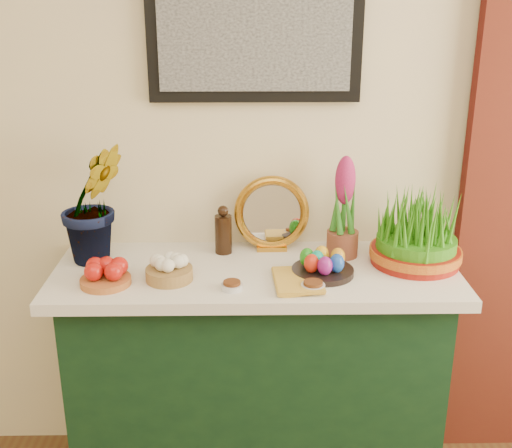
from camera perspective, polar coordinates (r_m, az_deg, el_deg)
The scene contains 14 objects.
room at distance 0.19m, azimuth 15.34°, elevation -9.66°, with size 4.50×4.54×2.72m.
sideboard at distance 2.47m, azimuth -0.02°, elevation -13.83°, with size 1.30×0.45×0.85m, color black.
tablecloth at distance 2.25m, azimuth -0.02°, elevation -4.36°, with size 1.40×0.55×0.04m, color silver.
hyacinth_green at distance 2.28m, azimuth -14.36°, elevation 3.44°, with size 0.28×0.24×0.56m, color #307E22.
apple_bowl at distance 2.16m, azimuth -13.26°, elevation -4.39°, with size 0.18×0.18×0.08m.
garlic_basket at distance 2.15m, azimuth -7.73°, elevation -4.05°, with size 0.16×0.16×0.09m.
vinegar_cruet at distance 2.34m, azimuth -2.92°, elevation -0.72°, with size 0.06×0.06×0.18m.
mirror at distance 2.36m, azimuth 1.40°, elevation 0.88°, with size 0.28×0.08×0.28m.
book at distance 2.11m, azimuth 1.63°, elevation -5.06°, with size 0.14×0.21×0.03m, color gold.
spice_dish_left at distance 2.08m, azimuth -2.15°, elevation -5.50°, with size 0.07×0.07×0.03m.
spice_dish_right at distance 2.08m, azimuth 5.09°, elevation -5.54°, with size 0.08×0.08×0.03m.
egg_plate at distance 2.19m, azimuth 5.93°, elevation -3.66°, with size 0.23×0.23×0.09m.
hyacinth_pink at distance 2.31m, azimuth 7.81°, elevation 1.07°, with size 0.11×0.11×0.37m.
wheatgrass_sabzeh at distance 2.31m, azimuth 14.12°, elevation -0.74°, with size 0.32×0.32×0.26m.
Camera 1 is at (0.01, -0.05, 1.80)m, focal length 45.00 mm.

